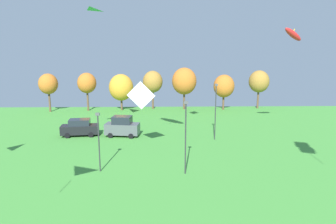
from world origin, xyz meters
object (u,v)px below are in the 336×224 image
object	(u,v)px
treeline_tree_5	(224,86)
treeline_tree_0	(48,84)
light_post_1	(216,109)
light_post_0	(99,138)
treeline_tree_1	(87,83)
parked_car_second_from_left	(122,127)
treeline_tree_6	(259,82)
kite_flying_3	(293,34)
light_post_2	(186,134)
treeline_tree_2	(121,87)
treeline_tree_4	(184,81)
kite_flying_8	(104,20)
parked_car_leftmost	(80,128)
treeline_tree_3	(153,82)
kite_flying_5	(141,95)

from	to	relation	value
treeline_tree_5	treeline_tree_0	bearing A→B (deg)	-177.84
light_post_1	treeline_tree_5	size ratio (longest dim) A/B	1.06
light_post_0	treeline_tree_1	world-z (taller)	treeline_tree_1
parked_car_second_from_left	light_post_0	distance (m)	11.73
treeline_tree_0	treeline_tree_6	distance (m)	38.85
kite_flying_3	light_post_2	bearing A→B (deg)	-139.35
treeline_tree_2	treeline_tree_4	bearing A→B (deg)	3.47
kite_flying_8	light_post_1	xyz separation A→B (m)	(13.31, -1.18, -10.53)
parked_car_leftmost	treeline_tree_4	bearing A→B (deg)	43.82
treeline_tree_0	treeline_tree_2	xyz separation A→B (m)	(12.81, 1.29, -0.80)
treeline_tree_2	treeline_tree_1	bearing A→B (deg)	-176.65
treeline_tree_6	treeline_tree_3	bearing A→B (deg)	179.95
treeline_tree_5	treeline_tree_6	distance (m)	7.06
light_post_1	treeline_tree_5	xyz separation A→B (m)	(5.01, 19.30, 0.55)
parked_car_leftmost	treeline_tree_6	xyz separation A→B (m)	(29.15, 18.46, 4.06)
kite_flying_5	treeline_tree_0	size ratio (longest dim) A/B	0.43
kite_flying_5	light_post_0	bearing A→B (deg)	-127.07
treeline_tree_1	treeline_tree_6	size ratio (longest dim) A/B	0.96
parked_car_leftmost	treeline_tree_2	distance (m)	17.87
light_post_0	treeline_tree_6	size ratio (longest dim) A/B	0.75
treeline_tree_0	treeline_tree_5	size ratio (longest dim) A/B	1.05
treeline_tree_1	treeline_tree_2	bearing A→B (deg)	3.35
kite_flying_8	treeline_tree_5	world-z (taller)	kite_flying_8
treeline_tree_4	treeline_tree_2	bearing A→B (deg)	-176.53
treeline_tree_0	treeline_tree_6	size ratio (longest dim) A/B	0.95
parked_car_second_from_left	light_post_0	xyz separation A→B (m)	(-0.59, -11.57, 1.85)
treeline_tree_1	treeline_tree_6	xyz separation A→B (m)	(32.12, 1.52, 0.07)
light_post_0	treeline_tree_6	distance (m)	38.86
light_post_2	treeline_tree_1	world-z (taller)	treeline_tree_1
treeline_tree_2	treeline_tree_5	bearing A→B (deg)	-0.26
light_post_0	treeline_tree_3	bearing A→B (deg)	82.42
kite_flying_3	kite_flying_8	world-z (taller)	kite_flying_8
parked_car_second_from_left	treeline_tree_1	xyz separation A→B (m)	(-8.51, 17.24, 3.81)
kite_flying_3	treeline_tree_1	xyz separation A→B (m)	(-29.70, 17.50, -7.74)
light_post_0	parked_car_leftmost	bearing A→B (deg)	112.62
kite_flying_8	treeline_tree_5	distance (m)	27.63
treeline_tree_0	treeline_tree_4	distance (m)	24.62
parked_car_leftmost	parked_car_second_from_left	bearing A→B (deg)	-9.73
parked_car_leftmost	treeline_tree_6	bearing A→B (deg)	25.77
kite_flying_5	parked_car_leftmost	bearing A→B (deg)	139.73
kite_flying_3	kite_flying_5	world-z (taller)	kite_flying_3
parked_car_leftmost	treeline_tree_0	world-z (taller)	treeline_tree_0
kite_flying_8	treeline_tree_3	bearing A→B (deg)	75.32
treeline_tree_6	treeline_tree_1	bearing A→B (deg)	-177.29
kite_flying_5	treeline_tree_2	xyz separation A→B (m)	(-5.31, 24.49, -2.09)
light_post_2	treeline_tree_2	bearing A→B (deg)	107.67
treeline_tree_1	kite_flying_8	bearing A→B (deg)	-68.89
treeline_tree_2	treeline_tree_3	distance (m)	5.99
parked_car_leftmost	treeline_tree_6	distance (m)	34.74
kite_flying_5	treeline_tree_5	size ratio (longest dim) A/B	0.46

